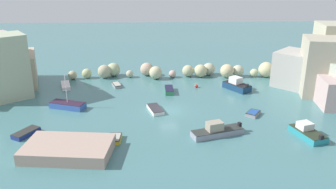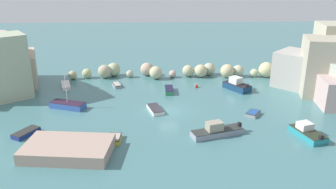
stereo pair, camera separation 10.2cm
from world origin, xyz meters
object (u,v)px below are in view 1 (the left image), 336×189
object	(u,v)px
moored_boat_6	(155,109)
stone_dock	(68,149)
channel_buoy	(196,86)
moored_boat_3	(66,86)
moored_boat_2	(68,105)
moored_boat_5	(115,139)
moored_boat_7	(253,113)
moored_boat_1	(169,90)
moored_boat_0	(237,85)
moored_boat_8	(26,133)
moored_boat_4	(307,132)
moored_boat_9	(217,131)
moored_boat_10	(117,85)

from	to	relation	value
moored_boat_6	stone_dock	bearing A→B (deg)	124.96
channel_buoy	moored_boat_6	bearing A→B (deg)	-125.00
moored_boat_3	moored_boat_2	bearing A→B (deg)	178.23
moored_boat_3	moored_boat_5	xyz separation A→B (m)	(10.21, -19.26, -0.02)
moored_boat_2	moored_boat_6	bearing A→B (deg)	-167.67
moored_boat_3	moored_boat_7	distance (m)	30.77
channel_buoy	moored_boat_1	world-z (taller)	moored_boat_1
stone_dock	moored_boat_7	world-z (taller)	stone_dock
moored_boat_0	moored_boat_7	distance (m)	10.47
channel_buoy	moored_boat_5	distance (m)	21.67
moored_boat_3	moored_boat_7	size ratio (longest dim) A/B	1.58
stone_dock	moored_boat_0	size ratio (longest dim) A/B	1.87
stone_dock	moored_boat_1	size ratio (longest dim) A/B	2.66
moored_boat_6	moored_boat_8	size ratio (longest dim) A/B	1.10
stone_dock	moored_boat_0	world-z (taller)	moored_boat_0
moored_boat_2	moored_boat_8	distance (m)	8.90
moored_boat_4	moored_boat_7	size ratio (longest dim) A/B	1.92
moored_boat_7	moored_boat_5	bearing A→B (deg)	145.62
channel_buoy	moored_boat_1	xyz separation A→B (m)	(-4.61, -2.06, 0.08)
moored_boat_4	moored_boat_9	bearing A→B (deg)	69.07
moored_boat_6	moored_boat_7	world-z (taller)	moored_boat_6
moored_boat_0	moored_boat_8	size ratio (longest dim) A/B	1.37
moored_boat_3	moored_boat_7	world-z (taller)	moored_boat_3
moored_boat_8	moored_boat_0	bearing A→B (deg)	147.74
moored_boat_7	moored_boat_9	bearing A→B (deg)	169.29
moored_boat_2	moored_boat_5	distance (m)	12.79
moored_boat_4	moored_boat_2	bearing A→B (deg)	54.79
moored_boat_3	moored_boat_8	bearing A→B (deg)	161.28
moored_boat_7	moored_boat_3	bearing A→B (deg)	100.96
moored_boat_10	moored_boat_6	bearing A→B (deg)	-168.80
moored_boat_8	moored_boat_1	bearing A→B (deg)	158.86
moored_boat_6	moored_boat_9	distance (m)	10.59
moored_boat_4	moored_boat_7	xyz separation A→B (m)	(-4.76, 6.46, -0.28)
moored_boat_4	moored_boat_8	size ratio (longest dim) A/B	1.40
moored_boat_2	moored_boat_9	size ratio (longest dim) A/B	0.81
moored_boat_1	moored_boat_9	xyz separation A→B (m)	(5.13, -15.31, 0.22)
moored_boat_5	moored_boat_7	bearing A→B (deg)	113.67
channel_buoy	moored_boat_0	xyz separation A→B (m)	(6.42, -1.13, 0.46)
moored_boat_0	moored_boat_3	world-z (taller)	moored_boat_0
moored_boat_2	moored_boat_0	bearing A→B (deg)	-145.26
moored_boat_5	moored_boat_10	xyz separation A→B (m)	(-1.76, 19.49, -0.03)
moored_boat_1	moored_boat_3	bearing A→B (deg)	79.23
moored_boat_3	moored_boat_5	distance (m)	21.80
moored_boat_1	moored_boat_8	size ratio (longest dim) A/B	0.96
moored_boat_2	moored_boat_3	distance (m)	9.42
moored_boat_2	moored_boat_6	distance (m)	12.53
moored_boat_0	moored_boat_7	xyz separation A→B (m)	(0.00, -10.46, -0.47)
moored_boat_10	channel_buoy	bearing A→B (deg)	-114.33
moored_boat_8	moored_boat_3	bearing A→B (deg)	-152.42
stone_dock	moored_boat_3	xyz separation A→B (m)	(-5.57, 22.23, -0.36)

